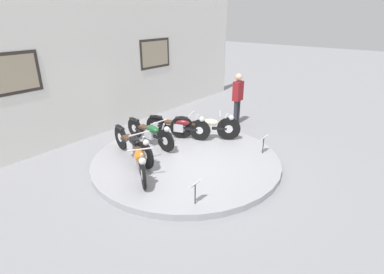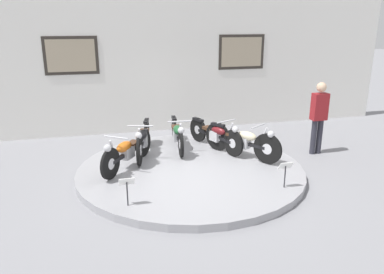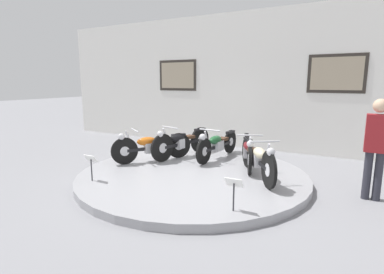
{
  "view_description": "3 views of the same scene",
  "coord_description": "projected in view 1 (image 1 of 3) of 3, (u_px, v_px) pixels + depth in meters",
  "views": [
    {
      "loc": [
        -5.25,
        -4.39,
        3.57
      ],
      "look_at": [
        0.15,
        -0.07,
        0.67
      ],
      "focal_mm": 28.0,
      "sensor_mm": 36.0,
      "label": 1
    },
    {
      "loc": [
        -1.79,
        -7.14,
        3.11
      ],
      "look_at": [
        0.04,
        0.03,
        0.8
      ],
      "focal_mm": 35.0,
      "sensor_mm": 36.0,
      "label": 2
    },
    {
      "loc": [
        2.86,
        -5.34,
        2.02
      ],
      "look_at": [
        -0.06,
        0.07,
        0.88
      ],
      "focal_mm": 28.0,
      "sensor_mm": 36.0,
      "label": 3
    }
  ],
  "objects": [
    {
      "name": "motorcycle_maroon",
      "position": [
        179.0,
        126.0,
        8.69
      ],
      "size": [
        0.78,
        1.86,
        0.78
      ],
      "color": "black",
      "rests_on": "display_platform"
    },
    {
      "name": "back_wall",
      "position": [
        96.0,
        68.0,
        8.93
      ],
      "size": [
        14.0,
        0.22,
        4.04
      ],
      "color": "white",
      "rests_on": "ground_plane"
    },
    {
      "name": "motorcycle_black",
      "position": [
        133.0,
        144.0,
        7.43
      ],
      "size": [
        0.64,
        1.97,
        0.81
      ],
      "color": "black",
      "rests_on": "display_platform"
    },
    {
      "name": "display_platform",
      "position": [
        186.0,
        160.0,
        7.67
      ],
      "size": [
        4.73,
        4.73,
        0.15
      ],
      "primitive_type": "cylinder",
      "color": "#99999E",
      "rests_on": "ground_plane"
    },
    {
      "name": "motorcycle_cream",
      "position": [
        206.0,
        126.0,
        8.59
      ],
      "size": [
        1.18,
        1.71,
        0.81
      ],
      "color": "black",
      "rests_on": "display_platform"
    },
    {
      "name": "motorcycle_green",
      "position": [
        150.0,
        132.0,
        8.22
      ],
      "size": [
        0.54,
        1.96,
        0.78
      ],
      "color": "black",
      "rests_on": "display_platform"
    },
    {
      "name": "info_placard_front_left",
      "position": [
        195.0,
        187.0,
        5.65
      ],
      "size": [
        0.26,
        0.11,
        0.51
      ],
      "color": "#333338",
      "rests_on": "display_platform"
    },
    {
      "name": "visitor_standing",
      "position": [
        238.0,
        96.0,
        9.92
      ],
      "size": [
        0.36,
        0.23,
        1.74
      ],
      "color": "#2D2D38",
      "rests_on": "ground_plane"
    },
    {
      "name": "motorcycle_orange",
      "position": [
        139.0,
        158.0,
        6.74
      ],
      "size": [
        1.18,
        1.64,
        0.79
      ],
      "color": "black",
      "rests_on": "display_platform"
    },
    {
      "name": "ground_plane",
      "position": [
        186.0,
        162.0,
        7.69
      ],
      "size": [
        60.0,
        60.0,
        0.0
      ],
      "primitive_type": "plane",
      "color": "gray"
    },
    {
      "name": "info_placard_front_centre",
      "position": [
        264.0,
        140.0,
        7.72
      ],
      "size": [
        0.26,
        0.11,
        0.51
      ],
      "color": "#333338",
      "rests_on": "display_platform"
    }
  ]
}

